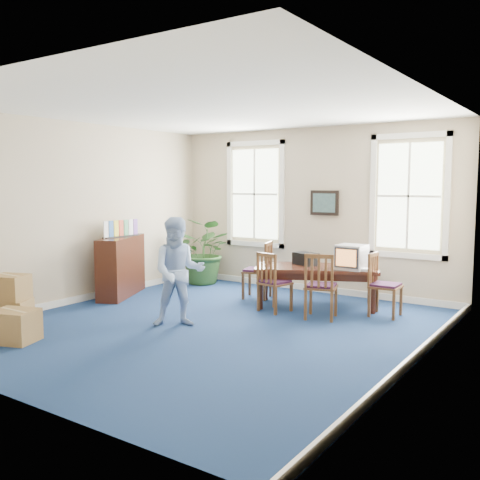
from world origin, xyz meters
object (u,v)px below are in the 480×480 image
Objects in this scene: conference_table at (316,286)px; potted_plant at (205,251)px; chair_near_left at (275,282)px; cardboard_boxes at (25,300)px; man at (179,272)px; credenza at (121,266)px; crt_tv at (351,257)px.

conference_table is 1.48× the size of potted_plant.
chair_near_left reaches higher than cardboard_boxes.
man reaches higher than credenza.
chair_near_left reaches higher than conference_table.
man is 1.17× the size of potted_plant.
credenza is (-2.32, 1.04, -0.24)m from man.
cardboard_boxes is (0.50, -2.39, -0.16)m from credenza.
conference_table is at bearing -11.79° from potted_plant.
chair_near_left is at bearing 49.24° from cardboard_boxes.
conference_table is 2.97m from potted_plant.
credenza is at bearing 175.48° from conference_table.
conference_table is 4.20× the size of crt_tv.
cardboard_boxes is (-2.54, -2.95, -0.09)m from chair_near_left.
conference_table is 1.43× the size of cardboard_boxes.
man is 3.39m from potted_plant.
conference_table is 2.07× the size of chair_near_left.
conference_table is 1.41× the size of credenza.
conference_table is at bearing 50.94° from cardboard_boxes.
potted_plant reaches higher than cardboard_boxes.
potted_plant reaches higher than chair_near_left.
chair_near_left is 0.68× the size of credenza.
cardboard_boxes is at bearing -153.51° from conference_table.
crt_tv is 1.34m from chair_near_left.
crt_tv is (0.61, 0.05, 0.56)m from conference_table.
potted_plant is at bearing 48.00° from credenza.
potted_plant is 4.26m from cardboard_boxes.
credenza reaches higher than cardboard_boxes.
conference_table is at bearing 23.12° from man.
potted_plant is at bearing 80.61° from man.
cardboard_boxes is (-2.96, -3.65, 0.06)m from conference_table.
chair_near_left is at bearing -145.41° from conference_table.
credenza is at bearing -161.79° from crt_tv.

